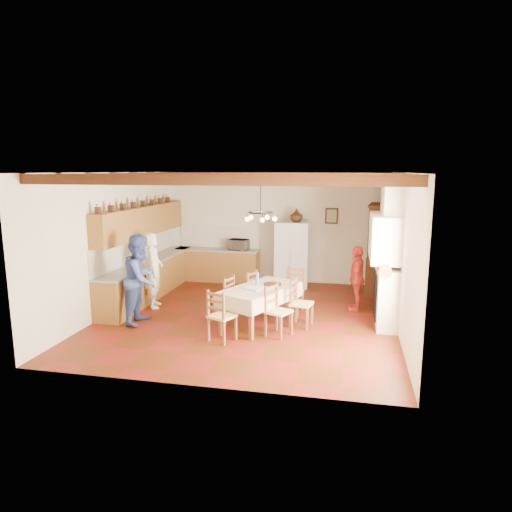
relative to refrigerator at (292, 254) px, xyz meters
The scene contains 31 objects.
floor 2.95m from the refrigerator, 101.25° to the right, with size 6.00×6.50×0.02m, color #501F0B.
ceiling 3.54m from the refrigerator, 101.25° to the right, with size 6.00×6.50×0.02m, color white.
wall_back 0.98m from the refrigerator, 138.04° to the left, with size 6.00×0.02×3.00m, color beige.
wall_front 6.08m from the refrigerator, 95.22° to the right, with size 6.00×0.02×3.00m, color beige.
wall_left 4.55m from the refrigerator, 142.16° to the right, with size 0.02×6.50×3.00m, color beige.
wall_right 3.76m from the refrigerator, 48.35° to the right, with size 0.02×6.50×3.00m, color beige.
ceiling_beams 3.48m from the refrigerator, 101.25° to the right, with size 6.00×6.30×0.16m, color #34170D, non-canonical shape.
lower_cabinets_left 3.70m from the refrigerator, 152.17° to the right, with size 0.60×4.30×0.86m, color brown.
lower_cabinets_back 2.15m from the refrigerator, behind, with size 2.30×0.60×0.86m, color brown.
countertop_left 3.67m from the refrigerator, 152.17° to the right, with size 0.62×4.30×0.04m, color slate.
countertop_back 2.11m from the refrigerator, behind, with size 2.34×0.62×0.04m, color slate.
backsplash_left 3.94m from the refrigerator, 154.11° to the right, with size 0.03×4.30×0.60m, color beige.
backsplash_back 2.18m from the refrigerator, 167.40° to the left, with size 2.30×0.03×0.60m, color beige.
upper_cabinets 3.91m from the refrigerator, 153.06° to the right, with size 0.35×4.20×0.70m, color brown.
fireplace 3.40m from the refrigerator, 49.77° to the right, with size 0.56×1.60×2.80m, color beige, non-canonical shape.
wall_picture 1.48m from the refrigerator, 24.92° to the left, with size 0.34×0.03×0.42m, color black.
refrigerator is the anchor object (origin of this frame).
hutch 2.25m from the refrigerator, 10.24° to the right, with size 0.52×1.24×2.25m, color #33200E, non-canonical shape.
dining_table 3.22m from the refrigerator, 93.72° to the right, with size 1.55×1.97×0.77m.
chandelier 3.50m from the refrigerator, 93.72° to the right, with size 0.47×0.47×0.03m, color black.
chair_left_near 3.37m from the refrigerator, 107.49° to the right, with size 0.42×0.40×0.96m, color brown, non-canonical shape.
chair_left_far 2.71m from the refrigerator, 104.15° to the right, with size 0.42×0.40×0.96m, color brown, non-canonical shape.
chair_right_near 3.78m from the refrigerator, 86.24° to the right, with size 0.42×0.40×0.96m, color brown, non-canonical shape.
chair_right_far 3.23m from the refrigerator, 79.06° to the right, with size 0.42×0.40×0.96m, color brown, non-canonical shape.
chair_end_near 4.30m from the refrigerator, 99.58° to the right, with size 0.42×0.40×0.96m, color brown, non-canonical shape.
chair_end_far 2.29m from the refrigerator, 82.17° to the right, with size 0.42×0.40×0.96m, color brown, non-canonical shape.
person_man 3.75m from the refrigerator, 137.68° to the right, with size 0.62×0.41×1.69m, color white.
person_woman_blue 4.40m from the refrigerator, 125.95° to the right, with size 0.88×0.68×1.80m, color #394C92.
person_woman_red 2.48m from the refrigerator, 47.41° to the right, with size 0.84×0.35×1.44m, color red.
microwave 1.50m from the refrigerator, behind, with size 0.52×0.35×0.29m, color silver.
fridge_vase 1.04m from the refrigerator, ahead, with size 0.33×0.33×0.34m, color #33200E.
Camera 1 is at (2.03, -9.03, 3.04)m, focal length 32.00 mm.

